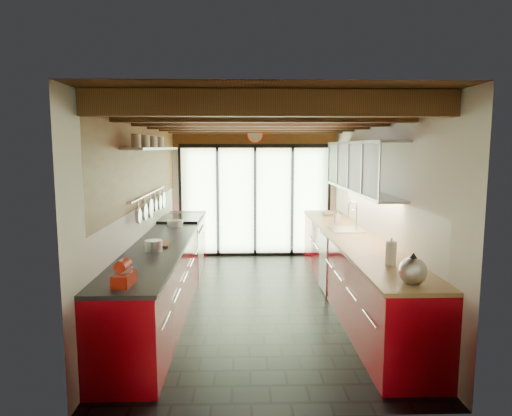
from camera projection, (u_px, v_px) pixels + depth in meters
name	position (u px, v px, depth m)	size (l,w,h in m)	color
ground	(260.00, 301.00, 6.33)	(5.50, 5.50, 0.00)	black
room_shell	(260.00, 182.00, 6.11)	(5.50, 5.50, 5.50)	silver
ceiling_beams	(259.00, 123.00, 6.38)	(3.14, 5.06, 4.90)	#593316
glass_door	(255.00, 171.00, 8.78)	(2.95, 0.10, 2.90)	#C6EAAD
left_counter	(167.00, 269.00, 6.23)	(0.68, 5.00, 0.92)	#AC0611
range_stove	(181.00, 246.00, 7.67)	(0.66, 0.90, 0.97)	silver
right_counter	(352.00, 268.00, 6.31)	(0.68, 5.00, 0.92)	#AC0611
sink_assembly	(347.00, 227.00, 6.64)	(0.45, 0.52, 0.43)	silver
upper_cabinets_right	(361.00, 166.00, 6.42)	(0.34, 3.00, 3.00)	silver
left_wall_fixtures	(153.00, 170.00, 6.30)	(0.28, 2.60, 0.96)	silver
stand_mixer	(124.00, 275.00, 3.98)	(0.18, 0.28, 0.24)	red
pot_large	(154.00, 246.00, 5.28)	(0.20, 0.20, 0.13)	silver
pot_small	(175.00, 223.00, 6.96)	(0.24, 0.24, 0.09)	silver
cutting_board	(159.00, 244.00, 5.60)	(0.26, 0.36, 0.03)	brown
kettle	(413.00, 269.00, 4.02)	(0.25, 0.31, 0.29)	silver
paper_towel	(391.00, 254.00, 4.62)	(0.14, 0.14, 0.29)	white
soap_bottle	(337.00, 217.00, 7.24)	(0.09, 0.09, 0.20)	silver
bowl	(327.00, 213.00, 8.12)	(0.22, 0.22, 0.05)	silver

